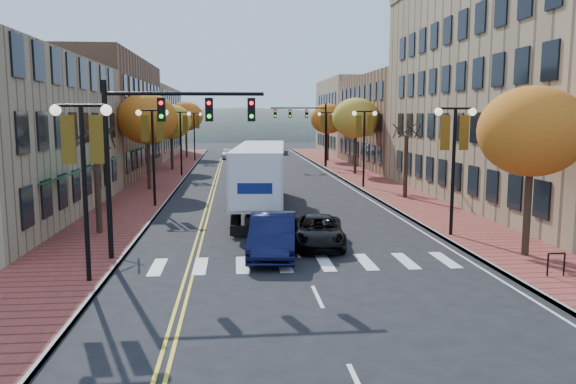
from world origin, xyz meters
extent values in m
plane|color=black|center=(0.00, 0.00, 0.00)|extent=(200.00, 200.00, 0.00)
cube|color=brown|center=(-9.00, 32.50, 0.07)|extent=(4.00, 85.00, 0.15)
cube|color=brown|center=(9.00, 32.50, 0.07)|extent=(4.00, 85.00, 0.15)
cube|color=brown|center=(-17.00, 36.00, 5.50)|extent=(12.00, 24.00, 11.00)
cube|color=#9E8966|center=(-17.00, 61.00, 4.75)|extent=(12.00, 26.00, 9.50)
cube|color=#997F5B|center=(18.50, 16.00, 7.50)|extent=(15.00, 28.00, 15.00)
cube|color=brown|center=(18.50, 42.00, 5.00)|extent=(15.00, 24.00, 10.00)
cube|color=#9E8966|center=(18.50, 64.00, 5.50)|extent=(15.00, 20.00, 11.00)
cylinder|color=#382619|center=(-9.00, 8.00, 2.25)|extent=(0.28, 0.28, 4.20)
cylinder|color=#382619|center=(-9.00, 24.00, 2.60)|extent=(0.28, 0.28, 4.90)
ellipsoid|color=orange|center=(-9.00, 24.00, 5.46)|extent=(4.48, 4.48, 3.81)
cylinder|color=#382619|center=(-9.00, 40.00, 2.42)|extent=(0.28, 0.28, 4.55)
ellipsoid|color=yellow|center=(-9.00, 40.00, 5.07)|extent=(4.16, 4.16, 3.54)
cylinder|color=#382619|center=(-9.00, 58.00, 2.67)|extent=(0.28, 0.28, 5.04)
ellipsoid|color=orange|center=(-9.00, 58.00, 5.62)|extent=(4.61, 4.61, 3.92)
cylinder|color=#382619|center=(9.00, 2.00, 2.42)|extent=(0.28, 0.28, 4.55)
ellipsoid|color=orange|center=(9.00, 2.00, 5.07)|extent=(4.16, 4.16, 3.54)
cylinder|color=#382619|center=(9.00, 18.00, 2.25)|extent=(0.28, 0.28, 4.20)
cylinder|color=#382619|center=(9.00, 34.00, 2.60)|extent=(0.28, 0.28, 4.90)
ellipsoid|color=yellow|center=(9.00, 34.00, 5.46)|extent=(4.48, 4.48, 3.81)
cylinder|color=#382619|center=(9.00, 50.00, 2.53)|extent=(0.28, 0.28, 4.76)
ellipsoid|color=orange|center=(9.00, 50.00, 5.30)|extent=(4.35, 4.35, 3.70)
cylinder|color=black|center=(-7.50, 0.00, 3.00)|extent=(0.16, 0.16, 6.00)
cylinder|color=black|center=(-7.50, 0.00, 6.00)|extent=(1.60, 0.10, 0.10)
sphere|color=#FFF2CC|center=(-8.30, 0.00, 5.85)|extent=(0.36, 0.36, 0.36)
sphere|color=#FFF2CC|center=(-6.70, 0.00, 5.85)|extent=(0.36, 0.36, 0.36)
cube|color=#AC7E16|center=(-7.95, 0.00, 4.90)|extent=(0.45, 0.03, 1.60)
cube|color=#AC7E16|center=(-7.05, 0.00, 4.90)|extent=(0.45, 0.03, 1.60)
cylinder|color=black|center=(-7.50, 16.00, 3.00)|extent=(0.16, 0.16, 6.00)
cylinder|color=black|center=(-7.50, 16.00, 6.00)|extent=(1.60, 0.10, 0.10)
sphere|color=#FFF2CC|center=(-8.30, 16.00, 5.85)|extent=(0.36, 0.36, 0.36)
sphere|color=#FFF2CC|center=(-6.70, 16.00, 5.85)|extent=(0.36, 0.36, 0.36)
cube|color=#AC7E16|center=(-7.95, 16.00, 4.90)|extent=(0.45, 0.03, 1.60)
cube|color=#AC7E16|center=(-7.05, 16.00, 4.90)|extent=(0.45, 0.03, 1.60)
cylinder|color=black|center=(-7.50, 34.00, 3.00)|extent=(0.16, 0.16, 6.00)
cylinder|color=black|center=(-7.50, 34.00, 6.00)|extent=(1.60, 0.10, 0.10)
sphere|color=#FFF2CC|center=(-8.30, 34.00, 5.85)|extent=(0.36, 0.36, 0.36)
sphere|color=#FFF2CC|center=(-6.70, 34.00, 5.85)|extent=(0.36, 0.36, 0.36)
cube|color=#AC7E16|center=(-7.95, 34.00, 4.90)|extent=(0.45, 0.03, 1.60)
cube|color=#AC7E16|center=(-7.05, 34.00, 4.90)|extent=(0.45, 0.03, 1.60)
cylinder|color=black|center=(-7.50, 52.00, 3.00)|extent=(0.16, 0.16, 6.00)
cylinder|color=black|center=(-7.50, 52.00, 6.00)|extent=(1.60, 0.10, 0.10)
sphere|color=#FFF2CC|center=(-8.30, 52.00, 5.85)|extent=(0.36, 0.36, 0.36)
sphere|color=#FFF2CC|center=(-6.70, 52.00, 5.85)|extent=(0.36, 0.36, 0.36)
cube|color=#AC7E16|center=(-7.95, 52.00, 4.90)|extent=(0.45, 0.03, 1.60)
cube|color=#AC7E16|center=(-7.05, 52.00, 4.90)|extent=(0.45, 0.03, 1.60)
cylinder|color=black|center=(7.50, 6.00, 3.00)|extent=(0.16, 0.16, 6.00)
cylinder|color=black|center=(7.50, 6.00, 6.00)|extent=(1.60, 0.10, 0.10)
sphere|color=#FFF2CC|center=(6.70, 6.00, 5.85)|extent=(0.36, 0.36, 0.36)
sphere|color=#FFF2CC|center=(8.30, 6.00, 5.85)|extent=(0.36, 0.36, 0.36)
cube|color=#AC7E16|center=(7.05, 6.00, 4.90)|extent=(0.45, 0.03, 1.60)
cube|color=#AC7E16|center=(7.95, 6.00, 4.90)|extent=(0.45, 0.03, 1.60)
cylinder|color=black|center=(7.50, 24.00, 3.00)|extent=(0.16, 0.16, 6.00)
cylinder|color=black|center=(7.50, 24.00, 6.00)|extent=(1.60, 0.10, 0.10)
sphere|color=#FFF2CC|center=(6.70, 24.00, 5.85)|extent=(0.36, 0.36, 0.36)
sphere|color=#FFF2CC|center=(8.30, 24.00, 5.85)|extent=(0.36, 0.36, 0.36)
cube|color=#AC7E16|center=(7.05, 24.00, 4.90)|extent=(0.45, 0.03, 1.60)
cube|color=#AC7E16|center=(7.95, 24.00, 4.90)|extent=(0.45, 0.03, 1.60)
cylinder|color=black|center=(7.50, 42.00, 3.00)|extent=(0.16, 0.16, 6.00)
cylinder|color=black|center=(7.50, 42.00, 6.00)|extent=(1.60, 0.10, 0.10)
sphere|color=#FFF2CC|center=(6.70, 42.00, 5.85)|extent=(0.36, 0.36, 0.36)
sphere|color=#FFF2CC|center=(8.30, 42.00, 5.85)|extent=(0.36, 0.36, 0.36)
cube|color=#AC7E16|center=(7.05, 42.00, 4.90)|extent=(0.45, 0.03, 1.60)
cube|color=#AC7E16|center=(7.95, 42.00, 4.90)|extent=(0.45, 0.03, 1.60)
cylinder|color=black|center=(-7.40, 3.00, 3.50)|extent=(0.20, 0.20, 7.00)
cylinder|color=black|center=(-4.40, 3.00, 6.50)|extent=(6.00, 0.14, 0.14)
cube|color=black|center=(-5.30, 3.00, 5.90)|extent=(0.30, 0.25, 0.90)
sphere|color=#FF0C0C|center=(-5.30, 2.86, 6.15)|extent=(0.16, 0.16, 0.16)
cube|color=black|center=(-3.50, 3.00, 5.90)|extent=(0.30, 0.25, 0.90)
sphere|color=#FF0C0C|center=(-3.50, 2.86, 6.15)|extent=(0.16, 0.16, 0.16)
cube|color=black|center=(-1.88, 3.00, 5.90)|extent=(0.30, 0.25, 0.90)
sphere|color=#FF0C0C|center=(-1.88, 2.86, 6.15)|extent=(0.16, 0.16, 0.16)
cylinder|color=black|center=(7.40, 42.00, 3.50)|extent=(0.20, 0.20, 7.00)
cylinder|color=black|center=(4.40, 42.00, 6.50)|extent=(6.00, 0.14, 0.14)
cube|color=black|center=(5.30, 42.00, 5.90)|extent=(0.30, 0.25, 0.90)
sphere|color=#FF0C0C|center=(5.30, 41.86, 6.15)|extent=(0.16, 0.16, 0.16)
cube|color=black|center=(3.50, 42.00, 5.90)|extent=(0.30, 0.25, 0.90)
sphere|color=#FF0C0C|center=(3.50, 41.86, 6.15)|extent=(0.16, 0.16, 0.16)
cube|color=black|center=(1.88, 42.00, 5.90)|extent=(0.30, 0.25, 0.90)
sphere|color=#FF0C0C|center=(1.88, 41.86, 6.15)|extent=(0.16, 0.16, 0.16)
cube|color=black|center=(-1.08, 12.87, 0.85)|extent=(2.12, 12.99, 0.35)
cube|color=silver|center=(-1.08, 12.87, 2.59)|extent=(3.71, 13.13, 2.79)
cube|color=black|center=(-0.38, 20.82, 1.64)|extent=(2.74, 3.20, 2.49)
cylinder|color=black|center=(-2.57, 7.80, 0.50)|extent=(0.43, 1.02, 1.00)
cylinder|color=black|center=(-0.49, 7.62, 0.50)|extent=(0.43, 1.02, 1.00)
cylinder|color=black|center=(-2.47, 9.00, 0.50)|extent=(0.43, 1.02, 1.00)
cylinder|color=black|center=(-0.38, 8.81, 0.50)|extent=(0.43, 1.02, 1.00)
cylinder|color=black|center=(-1.53, 19.72, 0.50)|extent=(0.43, 1.02, 1.00)
cylinder|color=black|center=(0.55, 19.53, 0.50)|extent=(0.43, 1.02, 1.00)
cylinder|color=black|center=(-1.34, 21.90, 0.50)|extent=(0.43, 1.02, 1.00)
cylinder|color=black|center=(0.75, 21.72, 0.50)|extent=(0.43, 1.02, 1.00)
imported|color=black|center=(-1.05, 3.30, 0.86)|extent=(2.36, 5.36, 1.71)
imported|color=black|center=(1.07, 4.89, 0.66)|extent=(2.70, 4.95, 1.31)
imported|color=silver|center=(-3.48, 55.85, 0.71)|extent=(1.86, 4.22, 1.41)
imported|color=#929299|center=(4.15, 63.60, 0.67)|extent=(2.13, 4.71, 1.34)
imported|color=#A5A6AC|center=(2.51, 67.72, 0.80)|extent=(2.21, 5.01, 1.60)
camera|label=1|loc=(-2.56, -18.94, 5.67)|focal=35.00mm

